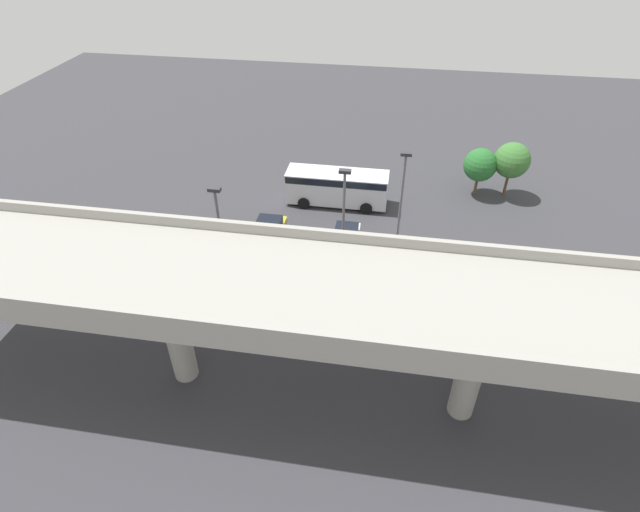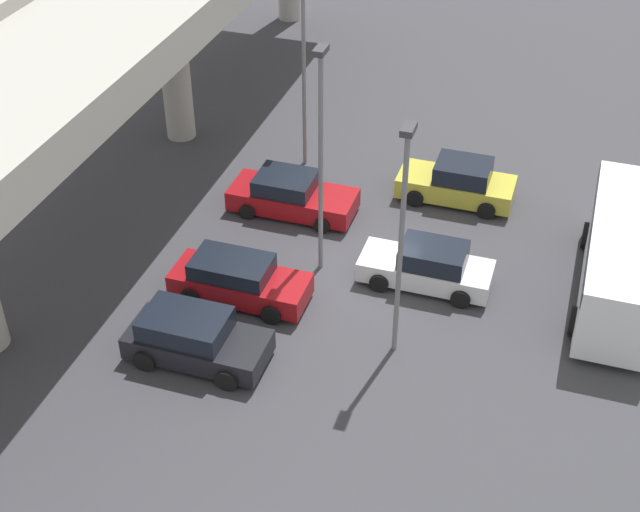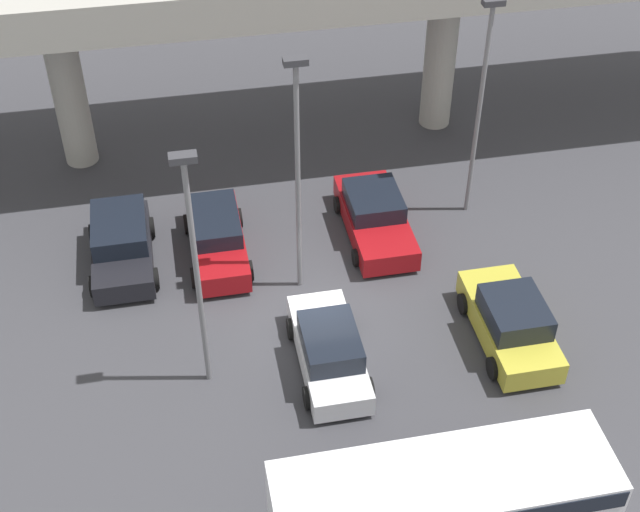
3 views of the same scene
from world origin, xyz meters
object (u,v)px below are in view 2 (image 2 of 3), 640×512
parked_car_3 (291,195)px  parked_car_4 (458,183)px  parked_car_2 (428,266)px  shuttle_bus (624,254)px  lamp_post_by_overpass (321,148)px  parked_car_0 (194,338)px  parked_car_1 (238,280)px  lamp_post_near_aisle (402,228)px  lamp_post_mid_lot (304,57)px

parked_car_3 → parked_car_4: 6.62m
parked_car_2 → parked_car_4: 5.69m
shuttle_bus → lamp_post_by_overpass: (-1.69, 10.15, 3.21)m
parked_car_0 → parked_car_4: bearing=62.4°
parked_car_1 → lamp_post_near_aisle: (-0.87, -5.70, 3.94)m
parked_car_0 → parked_car_2: 8.54m
parked_car_0 → lamp_post_by_overpass: (5.73, -2.30, 4.09)m
parked_car_1 → parked_car_4: parked_car_4 is taller
parked_car_3 → shuttle_bus: (-1.40, -12.35, 0.95)m
parked_car_2 → parked_car_3: parked_car_2 is taller
parked_car_1 → lamp_post_by_overpass: (2.52, -2.13, 4.12)m
parked_car_0 → lamp_post_by_overpass: lamp_post_by_overpass is taller
parked_car_0 → lamp_post_mid_lot: (12.48, 0.58, 3.99)m
shuttle_bus → lamp_post_near_aisle: (-5.08, 6.58, 3.02)m
parked_car_4 → lamp_post_mid_lot: bearing=-7.2°
parked_car_0 → parked_car_1: parked_car_0 is taller
lamp_post_by_overpass → lamp_post_near_aisle: bearing=-133.5°
shuttle_bus → lamp_post_mid_lot: 14.32m
parked_car_4 → lamp_post_mid_lot: lamp_post_mid_lot is taller
lamp_post_mid_lot → shuttle_bus: bearing=-111.2°
parked_car_4 → shuttle_bus: size_ratio=0.56×
lamp_post_mid_lot → lamp_post_by_overpass: lamp_post_by_overpass is taller
parked_car_3 → lamp_post_by_overpass: size_ratio=0.58×
parked_car_4 → lamp_post_by_overpass: bearing=57.3°
parked_car_0 → lamp_post_mid_lot: lamp_post_mid_lot is taller
shuttle_bus → lamp_post_near_aisle: size_ratio=1.02×
parked_car_4 → lamp_post_by_overpass: size_ratio=0.54×
shuttle_bus → lamp_post_by_overpass: 10.77m
parked_car_0 → lamp_post_by_overpass: size_ratio=0.53×
parked_car_0 → parked_car_3: (8.81, -0.10, -0.07)m
shuttle_bus → lamp_post_near_aisle: 8.84m
lamp_post_by_overpass → shuttle_bus: bearing=-80.6°
lamp_post_by_overpass → parked_car_2: bearing=-86.8°
parked_car_0 → lamp_post_near_aisle: bearing=21.7°
parked_car_1 → shuttle_bus: 13.01m
parked_car_2 → parked_car_3: size_ratio=0.93×
parked_car_0 → lamp_post_near_aisle: 7.43m
lamp_post_by_overpass → lamp_post_mid_lot: bearing=23.1°
parked_car_2 → lamp_post_near_aisle: size_ratio=0.57×
parked_car_2 → lamp_post_near_aisle: bearing=85.9°
lamp_post_near_aisle → lamp_post_mid_lot: size_ratio=0.98×
parked_car_0 → parked_car_3: parked_car_0 is taller
parked_car_2 → shuttle_bus: shuttle_bus is taller
parked_car_3 → lamp_post_mid_lot: bearing=100.6°
parked_car_3 → parked_car_4: bearing=25.2°
parked_car_4 → shuttle_bus: 7.69m
parked_car_0 → parked_car_4: 13.13m
parked_car_0 → lamp_post_by_overpass: bearing=68.1°
parked_car_2 → shuttle_bus: 6.55m
parked_car_2 → parked_car_4: size_ratio=1.01×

